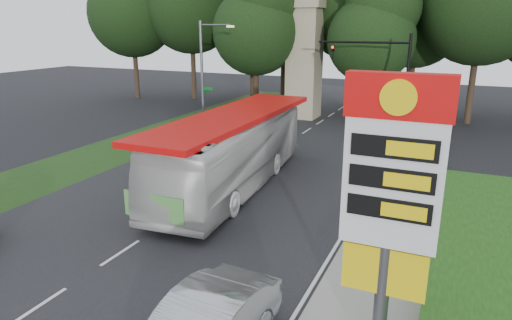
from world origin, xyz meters
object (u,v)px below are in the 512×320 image
at_px(gas_station_pylon, 391,190).
at_px(transit_bus, 233,151).
at_px(traffic_signal_mast, 387,73).
at_px(monument, 304,57).
at_px(streetlight_signs, 204,71).

relative_size(gas_station_pylon, transit_bus, 0.52).
relative_size(gas_station_pylon, traffic_signal_mast, 0.95).
bearing_deg(monument, traffic_signal_mast, -38.00).
height_order(traffic_signal_mast, transit_bus, traffic_signal_mast).
xyz_separation_m(streetlight_signs, monument, (4.99, 7.99, 0.67)).
height_order(streetlight_signs, monument, monument).
height_order(monument, transit_bus, monument).
height_order(streetlight_signs, transit_bus, streetlight_signs).
height_order(gas_station_pylon, transit_bus, gas_station_pylon).
distance_m(traffic_signal_mast, transit_bus, 13.55).
relative_size(streetlight_signs, monument, 0.80).
bearing_deg(transit_bus, monument, 93.20).
height_order(traffic_signal_mast, monument, monument).
relative_size(traffic_signal_mast, streetlight_signs, 0.90).
xyz_separation_m(streetlight_signs, transit_bus, (7.49, -10.20, -2.61)).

